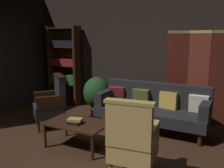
# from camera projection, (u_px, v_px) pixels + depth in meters

# --- Properties ---
(ground_plane) EXTENTS (10.00, 10.00, 0.00)m
(ground_plane) POSITION_uv_depth(u_px,v_px,m) (88.00, 152.00, 3.80)
(ground_plane) COLOR #331E11
(back_wall) EXTENTS (7.20, 0.10, 2.80)m
(back_wall) POSITION_uv_depth(u_px,v_px,m) (145.00, 53.00, 5.67)
(back_wall) COLOR black
(back_wall) RESTS_ON ground_plane
(folding_screen) EXTENTS (1.30, 0.25, 1.90)m
(folding_screen) POSITION_uv_depth(u_px,v_px,m) (198.00, 76.00, 5.03)
(folding_screen) COLOR #5B2319
(folding_screen) RESTS_ON ground_plane
(bookshelf) EXTENTS (0.90, 0.32, 2.05)m
(bookshelf) POSITION_uv_depth(u_px,v_px,m) (65.00, 65.00, 6.50)
(bookshelf) COLOR black
(bookshelf) RESTS_ON ground_plane
(velvet_couch) EXTENTS (2.12, 0.78, 0.88)m
(velvet_couch) POSITION_uv_depth(u_px,v_px,m) (153.00, 106.00, 4.73)
(velvet_couch) COLOR black
(velvet_couch) RESTS_ON ground_plane
(coffee_table) EXTENTS (1.00, 0.64, 0.42)m
(coffee_table) POSITION_uv_depth(u_px,v_px,m) (77.00, 125.00, 3.94)
(coffee_table) COLOR black
(coffee_table) RESTS_ON ground_plane
(armchair_gilt_accent) EXTENTS (0.65, 0.64, 1.04)m
(armchair_gilt_accent) POSITION_uv_depth(u_px,v_px,m) (132.00, 140.00, 3.09)
(armchair_gilt_accent) COLOR tan
(armchair_gilt_accent) RESTS_ON ground_plane
(armchair_wing_left) EXTENTS (0.81, 0.81, 1.04)m
(armchair_wing_left) POSITION_uv_depth(u_px,v_px,m) (52.00, 103.00, 4.83)
(armchair_wing_left) COLOR black
(armchair_wing_left) RESTS_ON ground_plane
(potted_plant) EXTENTS (0.60, 0.60, 0.90)m
(potted_plant) POSITION_uv_depth(u_px,v_px,m) (97.00, 94.00, 5.47)
(potted_plant) COLOR brown
(potted_plant) RESTS_ON ground_plane
(book_black_cloth) EXTENTS (0.22, 0.22, 0.04)m
(book_black_cloth) POSITION_uv_depth(u_px,v_px,m) (75.00, 122.00, 3.87)
(book_black_cloth) COLOR black
(book_black_cloth) RESTS_ON coffee_table
(book_tan_leather) EXTENTS (0.25, 0.19, 0.04)m
(book_tan_leather) POSITION_uv_depth(u_px,v_px,m) (75.00, 120.00, 3.86)
(book_tan_leather) COLOR #9E7A47
(book_tan_leather) RESTS_ON book_black_cloth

